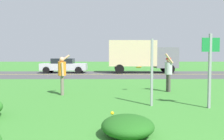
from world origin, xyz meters
name	(u,v)px	position (x,y,z in m)	size (l,w,h in m)	color
ground_plane	(123,90)	(0.00, 9.85, 0.00)	(120.00, 120.00, 0.00)	#387A2D
highway_strip	(117,74)	(0.00, 19.70, 0.00)	(120.00, 8.66, 0.01)	#424244
highway_center_stripe	(117,74)	(0.00, 19.70, 0.01)	(120.00, 0.16, 0.00)	yellow
daylily_clump_near_camera	(128,126)	(-0.29, 3.39, 0.22)	(1.11, 1.17, 0.47)	#1E5619
sign_post_near_path	(152,72)	(0.74, 6.33, 1.12)	(0.07, 0.10, 2.25)	#93969B
sign_post_by_roadside	(210,63)	(2.52, 5.95, 1.45)	(0.56, 0.10, 2.38)	#93969B
person_thrower_orange_shirt	(62,72)	(-2.71, 8.51, 0.99)	(0.52, 0.55, 1.75)	orange
person_catcher_red_cap_gray_shirt	(168,71)	(2.08, 9.39, 0.98)	(0.42, 0.53, 1.81)	#B2B2B7
frisbee_orange	(139,67)	(0.69, 9.41, 1.15)	(0.28, 0.27, 0.10)	orange
car_silver_center_left	(64,66)	(-5.29, 21.65, 0.74)	(4.50, 2.00, 1.45)	#B7BABF
box_truck_gray	(141,55)	(2.43, 21.65, 1.80)	(6.70, 2.46, 3.20)	slate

